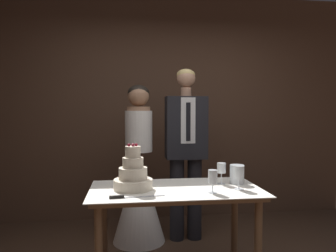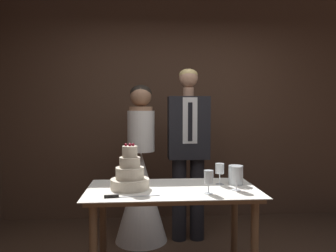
{
  "view_description": "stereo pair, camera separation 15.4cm",
  "coord_description": "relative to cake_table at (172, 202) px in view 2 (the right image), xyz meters",
  "views": [
    {
      "loc": [
        -0.56,
        -2.11,
        1.37
      ],
      "look_at": [
        -0.19,
        0.79,
        1.22
      ],
      "focal_mm": 35.0,
      "sensor_mm": 36.0,
      "label": 1
    },
    {
      "loc": [
        -0.41,
        -2.13,
        1.37
      ],
      "look_at": [
        -0.19,
        0.79,
        1.22
      ],
      "focal_mm": 35.0,
      "sensor_mm": 36.0,
      "label": 2
    }
  ],
  "objects": [
    {
      "name": "wine_glass_near",
      "position": [
        0.39,
        0.09,
        0.22
      ],
      "size": [
        0.07,
        0.07,
        0.17
      ],
      "color": "silver",
      "rests_on": "cake_table"
    },
    {
      "name": "wall_back",
      "position": [
        0.19,
        1.71,
        0.74
      ],
      "size": [
        4.57,
        0.12,
        2.8
      ],
      "primitive_type": "cube",
      "color": "#513828",
      "rests_on": "ground_plane"
    },
    {
      "name": "wine_glass_middle",
      "position": [
        0.47,
        -0.09,
        0.22
      ],
      "size": [
        0.08,
        0.08,
        0.18
      ],
      "color": "silver",
      "rests_on": "cake_table"
    },
    {
      "name": "bride",
      "position": [
        -0.25,
        0.9,
        -0.06
      ],
      "size": [
        0.54,
        0.54,
        1.62
      ],
      "color": "white",
      "rests_on": "ground_plane"
    },
    {
      "name": "cake_knife",
      "position": [
        -0.37,
        -0.23,
        0.11
      ],
      "size": [
        0.38,
        0.06,
        0.02
      ],
      "rotation": [
        0.0,
        0.0,
        0.1
      ],
      "color": "silver",
      "rests_on": "cake_table"
    },
    {
      "name": "wine_glass_far",
      "position": [
        0.25,
        -0.18,
        0.21
      ],
      "size": [
        0.07,
        0.07,
        0.17
      ],
      "color": "silver",
      "rests_on": "cake_table"
    },
    {
      "name": "cake_table",
      "position": [
        0.0,
        0.0,
        0.0
      ],
      "size": [
        1.3,
        0.7,
        0.77
      ],
      "color": "brown",
      "rests_on": "ground_plane"
    },
    {
      "name": "hurricane_candle",
      "position": [
        0.52,
        0.09,
        0.18
      ],
      "size": [
        0.12,
        0.12,
        0.15
      ],
      "color": "silver",
      "rests_on": "cake_table"
    },
    {
      "name": "tiered_cake",
      "position": [
        -0.32,
        0.0,
        0.21
      ],
      "size": [
        0.29,
        0.29,
        0.35
      ],
      "color": "beige",
      "rests_on": "cake_table"
    },
    {
      "name": "groom",
      "position": [
        0.25,
        0.9,
        0.33
      ],
      "size": [
        0.42,
        0.25,
        1.79
      ],
      "color": "black",
      "rests_on": "ground_plane"
    }
  ]
}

